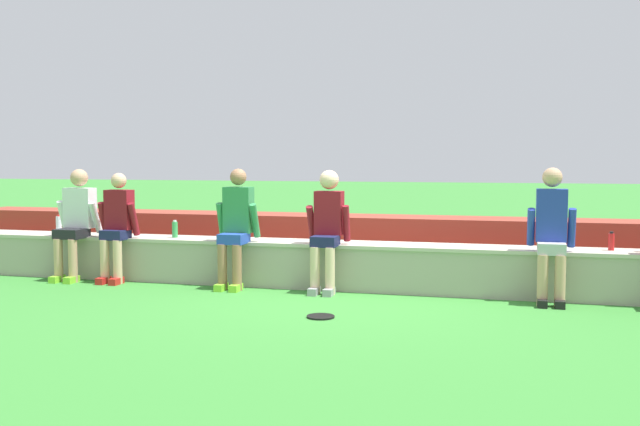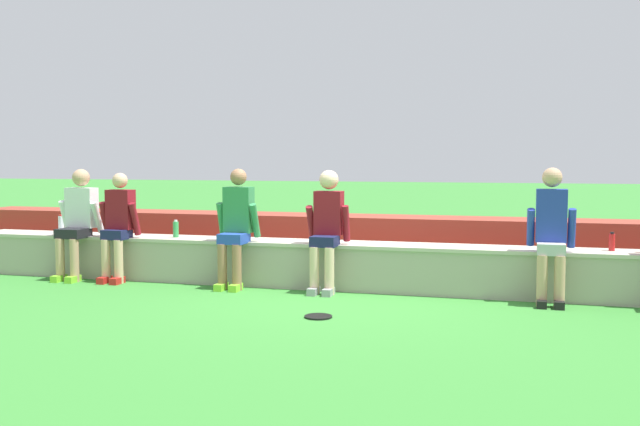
{
  "view_description": "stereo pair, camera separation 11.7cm",
  "coord_description": "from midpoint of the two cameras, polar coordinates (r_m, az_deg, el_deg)",
  "views": [
    {
      "loc": [
        1.92,
        -7.94,
        1.53
      ],
      "look_at": [
        -0.29,
        0.27,
        0.89
      ],
      "focal_mm": 40.3,
      "sensor_mm": 36.0,
      "label": 1
    },
    {
      "loc": [
        2.03,
        -7.91,
        1.53
      ],
      "look_at": [
        -0.29,
        0.27,
        0.89
      ],
      "focal_mm": 40.3,
      "sensor_mm": 36.0,
      "label": 2
    }
  ],
  "objects": [
    {
      "name": "person_far_right",
      "position": [
        7.94,
        17.51,
        -1.38
      ],
      "size": [
        0.49,
        0.53,
        1.44
      ],
      "color": "tan",
      "rests_on": "ground"
    },
    {
      "name": "stone_seating_wall",
      "position": [
        8.52,
        1.47,
        -4.07
      ],
      "size": [
        10.01,
        0.57,
        0.54
      ],
      "color": "#A8A08E",
      "rests_on": "ground"
    },
    {
      "name": "water_bottle_near_left",
      "position": [
        10.17,
        -20.34,
        -0.86
      ],
      "size": [
        0.07,
        0.07,
        0.25
      ],
      "color": "silver",
      "rests_on": "stone_seating_wall"
    },
    {
      "name": "ground_plane",
      "position": [
        8.31,
        1.03,
        -6.29
      ],
      "size": [
        80.0,
        80.0,
        0.0
      ],
      "primitive_type": "plane",
      "color": "#388433"
    },
    {
      "name": "brick_bleachers",
      "position": [
        9.99,
        3.52,
        -2.76
      ],
      "size": [
        12.81,
        1.59,
        0.72
      ],
      "color": "maroon",
      "rests_on": "ground"
    },
    {
      "name": "water_bottle_mid_left",
      "position": [
        9.22,
        -11.81,
        -1.28
      ],
      "size": [
        0.07,
        0.07,
        0.22
      ],
      "color": "green",
      "rests_on": "stone_seating_wall"
    },
    {
      "name": "person_center",
      "position": [
        8.58,
        -7.09,
        -0.91
      ],
      "size": [
        0.51,
        0.54,
        1.41
      ],
      "color": "#996B4C",
      "rests_on": "ground"
    },
    {
      "name": "water_bottle_near_right",
      "position": [
        8.35,
        21.76,
        -2.12
      ],
      "size": [
        0.06,
        0.06,
        0.2
      ],
      "color": "red",
      "rests_on": "stone_seating_wall"
    },
    {
      "name": "person_far_left",
      "position": [
        9.63,
        -19.16,
        -0.49
      ],
      "size": [
        0.55,
        0.59,
        1.4
      ],
      "color": "tan",
      "rests_on": "ground"
    },
    {
      "name": "person_right_of_center",
      "position": [
        8.25,
        0.16,
        -1.03
      ],
      "size": [
        0.5,
        0.56,
        1.4
      ],
      "color": "beige",
      "rests_on": "ground"
    },
    {
      "name": "frisbee",
      "position": [
        7.0,
        -0.43,
        -8.23
      ],
      "size": [
        0.27,
        0.27,
        0.02
      ],
      "primitive_type": "cylinder",
      "color": "black",
      "rests_on": "ground"
    },
    {
      "name": "person_left_of_center",
      "position": [
        9.28,
        -16.19,
        -0.85
      ],
      "size": [
        0.5,
        0.46,
        1.36
      ],
      "color": "#DBAD89",
      "rests_on": "ground"
    }
  ]
}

